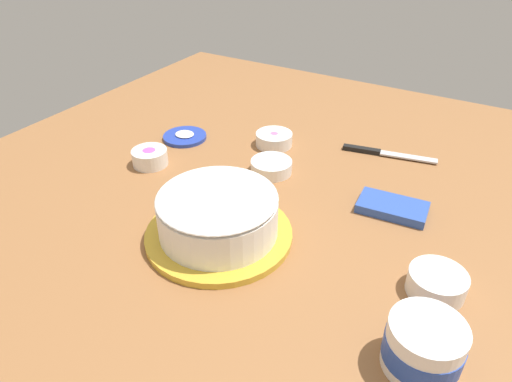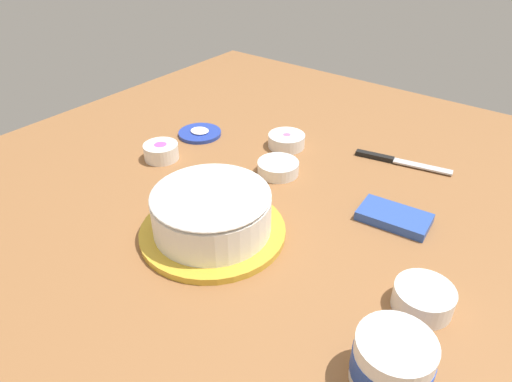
% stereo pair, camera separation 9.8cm
% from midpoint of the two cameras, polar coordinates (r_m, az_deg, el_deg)
% --- Properties ---
extents(ground_plane, '(1.54, 1.54, 0.00)m').
position_cam_midpoint_polar(ground_plane, '(1.05, -0.53, 0.11)').
color(ground_plane, '#936038').
extents(frosted_cake, '(0.29, 0.29, 0.11)m').
position_cam_midpoint_polar(frosted_cake, '(0.89, -7.90, -3.23)').
color(frosted_cake, gold).
rests_on(frosted_cake, ground_plane).
extents(frosting_tub, '(0.11, 0.11, 0.08)m').
position_cam_midpoint_polar(frosting_tub, '(0.70, 16.18, -18.12)').
color(frosting_tub, white).
rests_on(frosting_tub, ground_plane).
extents(frosting_tub_lid, '(0.12, 0.12, 0.02)m').
position_cam_midpoint_polar(frosting_tub_lid, '(1.29, -11.00, 6.60)').
color(frosting_tub_lid, '#233DAD').
rests_on(frosting_tub_lid, ground_plane).
extents(spreading_knife, '(0.24, 0.06, 0.01)m').
position_cam_midpoint_polar(spreading_knife, '(1.21, 12.97, 4.60)').
color(spreading_knife, silver).
rests_on(spreading_knife, ground_plane).
extents(sprinkle_bowl_blue, '(0.10, 0.10, 0.03)m').
position_cam_midpoint_polar(sprinkle_bowl_blue, '(1.10, -0.62, 3.02)').
color(sprinkle_bowl_blue, white).
rests_on(sprinkle_bowl_blue, ground_plane).
extents(sprinkle_bowl_yellow, '(0.10, 0.10, 0.04)m').
position_cam_midpoint_polar(sprinkle_bowl_yellow, '(0.82, 18.35, -10.82)').
color(sprinkle_bowl_yellow, white).
rests_on(sprinkle_bowl_yellow, ground_plane).
extents(sprinkle_bowl_pink, '(0.10, 0.10, 0.04)m').
position_cam_midpoint_polar(sprinkle_bowl_pink, '(1.22, -0.05, 6.45)').
color(sprinkle_bowl_pink, white).
rests_on(sprinkle_bowl_pink, ground_plane).
extents(sprinkle_bowl_rainbow, '(0.09, 0.09, 0.04)m').
position_cam_midpoint_polar(sprinkle_bowl_rainbow, '(1.17, -15.39, 4.09)').
color(sprinkle_bowl_rainbow, white).
rests_on(sprinkle_bowl_rainbow, ground_plane).
extents(candy_box_lower, '(0.15, 0.09, 0.02)m').
position_cam_midpoint_polar(candy_box_lower, '(1.00, 13.90, -2.07)').
color(candy_box_lower, '#2D51B2').
rests_on(candy_box_lower, ground_plane).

